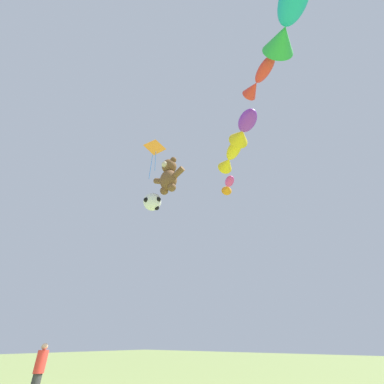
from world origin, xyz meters
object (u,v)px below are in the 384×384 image
(fish_kite_teal, at_px, (287,20))
(fish_kite_goldfin, at_px, (230,157))
(kite_flyer_person, at_px, (39,371))
(teddy_bear_kite, at_px, (169,176))
(fish_kite_crimson, at_px, (258,80))
(fish_kite_magenta, at_px, (228,185))
(soccer_ball_kite, at_px, (152,202))
(diamond_kite, at_px, (155,149))
(fish_kite_violet, at_px, (244,129))

(fish_kite_teal, bearing_deg, fish_kite_goldfin, 137.20)
(kite_flyer_person, xyz_separation_m, teddy_bear_kite, (2.94, 2.63, 7.97))
(fish_kite_crimson, height_order, fish_kite_teal, fish_kite_teal)
(teddy_bear_kite, distance_m, fish_kite_magenta, 3.26)
(soccer_ball_kite, bearing_deg, fish_kite_crimson, -11.31)
(soccer_ball_kite, relative_size, fish_kite_magenta, 0.68)
(fish_kite_goldfin, xyz_separation_m, diamond_kite, (-5.30, -0.17, 3.10))
(kite_flyer_person, bearing_deg, diamond_kite, 82.38)
(fish_kite_magenta, distance_m, fish_kite_teal, 7.76)
(teddy_bear_kite, distance_m, fish_kite_teal, 7.81)
(kite_flyer_person, relative_size, fish_kite_magenta, 1.14)
(fish_kite_crimson, relative_size, fish_kite_teal, 0.73)
(fish_kite_teal, height_order, diamond_kite, diamond_kite)
(soccer_ball_kite, bearing_deg, diamond_kite, 142.57)
(fish_kite_goldfin, relative_size, fish_kite_crimson, 1.22)
(fish_kite_magenta, height_order, fish_kite_crimson, fish_kite_crimson)
(fish_kite_magenta, bearing_deg, fish_kite_goldfin, -54.88)
(fish_kite_crimson, bearing_deg, fish_kite_magenta, 132.70)
(fish_kite_crimson, bearing_deg, fish_kite_teal, -40.72)
(teddy_bear_kite, bearing_deg, fish_kite_violet, -1.86)
(kite_flyer_person, relative_size, fish_kite_teal, 0.71)
(diamond_kite, bearing_deg, kite_flyer_person, -97.62)
(soccer_ball_kite, xyz_separation_m, diamond_kite, (-1.64, 1.26, 4.93))
(soccer_ball_kite, distance_m, fish_kite_crimson, 7.01)
(soccer_ball_kite, height_order, fish_kite_crimson, fish_kite_crimson)
(fish_kite_violet, bearing_deg, teddy_bear_kite, 178.14)
(fish_kite_violet, height_order, fish_kite_crimson, fish_kite_crimson)
(fish_kite_magenta, relative_size, fish_kite_crimson, 0.85)
(fish_kite_magenta, relative_size, fish_kite_goldfin, 0.70)
(soccer_ball_kite, bearing_deg, fish_kite_magenta, 47.68)
(soccer_ball_kite, bearing_deg, teddy_bear_kite, 13.44)
(teddy_bear_kite, distance_m, fish_kite_crimson, 5.97)
(soccer_ball_kite, xyz_separation_m, fish_kite_violet, (5.12, 0.05, 1.76))
(teddy_bear_kite, relative_size, fish_kite_goldfin, 0.98)
(fish_kite_goldfin, distance_m, fish_kite_teal, 5.96)
(teddy_bear_kite, height_order, fish_kite_magenta, teddy_bear_kite)
(fish_kite_crimson, distance_m, fish_kite_teal, 2.02)
(soccer_ball_kite, height_order, diamond_kite, diamond_kite)
(teddy_bear_kite, bearing_deg, diamond_kite, 156.43)
(fish_kite_goldfin, bearing_deg, kite_flyer_person, -146.30)
(teddy_bear_kite, bearing_deg, fish_kite_goldfin, 23.39)
(kite_flyer_person, xyz_separation_m, diamond_kite, (0.49, 3.70, 11.62))
(soccer_ball_kite, bearing_deg, fish_kite_teal, -18.06)
(fish_kite_goldfin, bearing_deg, fish_kite_magenta, 125.12)
(fish_kite_magenta, xyz_separation_m, fish_kite_crimson, (3.86, -4.19, 0.93))
(kite_flyer_person, height_order, fish_kite_teal, fish_kite_teal)
(teddy_bear_kite, bearing_deg, fish_kite_crimson, -14.67)
(kite_flyer_person, distance_m, teddy_bear_kite, 8.90)
(fish_kite_teal, bearing_deg, fish_kite_magenta, 134.42)
(kite_flyer_person, bearing_deg, fish_kite_crimson, 7.53)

